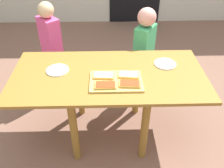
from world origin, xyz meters
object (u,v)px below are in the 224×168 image
at_px(pizza_slice_far_right, 129,75).
at_px(child_left, 51,44).
at_px(pizza_slice_far_left, 104,76).
at_px(pizza_slice_near_left, 105,85).
at_px(dining_table, 109,84).
at_px(plate_white_left, 58,70).
at_px(cutting_board, 116,81).
at_px(child_right, 144,49).
at_px(plate_white_right, 165,64).
at_px(pizza_slice_near_right, 130,84).

distance_m(pizza_slice_far_right, child_left, 1.09).
bearing_deg(pizza_slice_far_left, pizza_slice_near_left, -83.81).
xyz_separation_m(dining_table, plate_white_left, (-0.42, 0.06, 0.10)).
bearing_deg(pizza_slice_far_right, child_left, 134.17).
relative_size(cutting_board, pizza_slice_near_left, 2.52).
height_order(dining_table, pizza_slice_far_left, pizza_slice_far_left).
bearing_deg(child_right, pizza_slice_far_right, -108.72).
relative_size(pizza_slice_far_right, child_right, 0.17).
bearing_deg(plate_white_right, child_left, 151.31).
distance_m(pizza_slice_near_right, pizza_slice_far_left, 0.22).
distance_m(plate_white_left, child_left, 0.70).
xyz_separation_m(pizza_slice_far_left, plate_white_right, (0.52, 0.19, -0.02)).
height_order(cutting_board, child_right, child_right).
bearing_deg(pizza_slice_far_left, pizza_slice_near_right, -30.04).
distance_m(pizza_slice_near_right, child_left, 1.17).
bearing_deg(plate_white_left, pizza_slice_near_left, -31.50).
height_order(pizza_slice_far_right, plate_white_left, pizza_slice_far_right).
xyz_separation_m(pizza_slice_near_left, plate_white_right, (0.51, 0.31, -0.02)).
height_order(cutting_board, child_left, child_left).
height_order(pizza_slice_near_right, plate_white_right, pizza_slice_near_right).
xyz_separation_m(cutting_board, pizza_slice_far_right, (0.10, 0.06, 0.02)).
height_order(pizza_slice_near_left, plate_white_right, pizza_slice_near_left).
distance_m(dining_table, pizza_slice_near_right, 0.26).
xyz_separation_m(cutting_board, child_right, (0.32, 0.70, -0.10)).
bearing_deg(pizza_slice_far_right, pizza_slice_far_left, -178.74).
relative_size(cutting_board, pizza_slice_near_right, 2.42).
bearing_deg(pizza_slice_far_right, child_right, 71.28).
height_order(pizza_slice_near_right, pizza_slice_far_left, same).
xyz_separation_m(pizza_slice_near_right, pizza_slice_far_left, (-0.19, 0.11, 0.00)).
relative_size(plate_white_left, child_left, 0.18).
bearing_deg(child_left, plate_white_right, -28.69).
xyz_separation_m(plate_white_right, child_right, (-0.11, 0.46, -0.10)).
relative_size(pizza_slice_near_right, child_right, 0.16).
xyz_separation_m(pizza_slice_far_left, child_left, (-0.56, 0.78, -0.12)).
xyz_separation_m(dining_table, pizza_slice_far_left, (-0.04, -0.06, 0.12)).
relative_size(dining_table, pizza_slice_far_left, 9.50).
distance_m(pizza_slice_near_left, pizza_slice_far_left, 0.13).
bearing_deg(cutting_board, plate_white_left, 160.14).
distance_m(cutting_board, child_left, 1.07).
bearing_deg(pizza_slice_near_left, plate_white_right, 31.62).
relative_size(pizza_slice_far_right, plate_white_left, 0.91).
relative_size(dining_table, pizza_slice_near_right, 9.38).
bearing_deg(child_right, child_left, 172.03).
distance_m(plate_white_right, child_left, 1.24).
xyz_separation_m(dining_table, plate_white_right, (0.48, 0.13, 0.10)).
relative_size(dining_table, pizza_slice_near_left, 9.78).
distance_m(pizza_slice_near_left, plate_white_left, 0.46).
xyz_separation_m(child_left, child_right, (0.97, -0.14, 0.00)).
bearing_deg(cutting_board, pizza_slice_far_left, 149.59).
bearing_deg(pizza_slice_far_left, child_right, 57.42).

